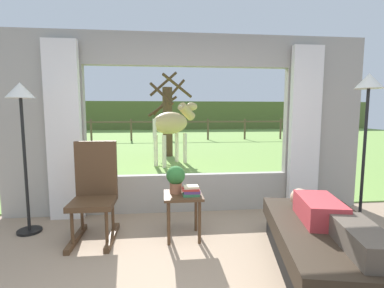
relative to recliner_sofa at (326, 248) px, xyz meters
The scene contains 16 objects.
back_wall_with_window 2.30m from the recliner_sofa, 122.61° to the left, with size 5.20×0.12×2.55m.
curtain_panel_left 3.36m from the recliner_sofa, 150.38° to the left, with size 0.44×0.10×2.40m, color silver.
curtain_panel_right 1.96m from the recliner_sofa, 69.85° to the left, with size 0.44×0.10×2.40m, color silver.
outdoor_pasture_lawn 12.68m from the recliner_sofa, 95.01° to the left, with size 36.00×21.68×0.02m, color #759E47.
distant_hill_ridge 22.52m from the recliner_sofa, 92.82° to the left, with size 36.00×2.00×2.40m, color #596932.
recliner_sofa is the anchor object (origin of this frame).
reclining_person 0.31m from the recliner_sofa, 90.00° to the right, with size 0.46×1.43×0.22m.
rocking_chair 2.49m from the recliner_sofa, 157.05° to the left, with size 0.48×0.68×1.12m.
side_table 1.52m from the recliner_sofa, 146.67° to the left, with size 0.44×0.44×0.52m.
potted_plant 1.68m from the recliner_sofa, 146.45° to the left, with size 0.22×0.22×0.32m.
book_stack 1.44m from the recliner_sofa, 146.91° to the left, with size 0.21×0.15×0.11m.
floor_lamp_left 3.55m from the recliner_sofa, 159.47° to the left, with size 0.32×0.32×1.80m.
floor_lamp_right 1.86m from the recliner_sofa, 41.35° to the left, with size 0.32×0.32×1.92m.
horse 5.65m from the recliner_sofa, 102.53° to the left, with size 1.53×1.53×1.73m.
pasture_tree 7.17m from the recliner_sofa, 100.77° to the left, with size 1.48×1.47×2.83m.
pasture_fence_line 12.36m from the recliner_sofa, 95.14° to the left, with size 16.10×0.10×1.10m.
Camera 1 is at (-0.37, -1.76, 1.45)m, focal length 26.13 mm.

